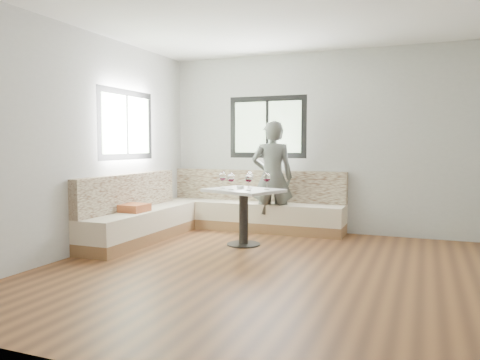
# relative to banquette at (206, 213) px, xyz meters

# --- Properties ---
(room) EXTENTS (5.01, 5.01, 2.81)m
(room) POSITION_rel_banquette_xyz_m (1.51, -1.55, 1.08)
(room) COLOR brown
(room) RESTS_ON ground
(banquette) EXTENTS (2.90, 2.80, 0.95)m
(banquette) POSITION_rel_banquette_xyz_m (0.00, 0.00, 0.00)
(banquette) COLOR olive
(banquette) RESTS_ON ground
(table) EXTENTS (1.13, 1.01, 0.77)m
(table) POSITION_rel_banquette_xyz_m (0.80, -0.50, 0.24)
(table) COLOR black
(table) RESTS_ON ground
(person) EXTENTS (0.73, 0.59, 1.73)m
(person) POSITION_rel_banquette_xyz_m (0.90, 0.46, 0.53)
(person) COLOR #4F534D
(person) RESTS_ON ground
(olive_ramekin) EXTENTS (0.10, 0.10, 0.04)m
(olive_ramekin) POSITION_rel_banquette_xyz_m (0.74, -0.46, 0.46)
(olive_ramekin) COLOR white
(olive_ramekin) RESTS_ON table
(wine_glass_a) EXTENTS (0.10, 0.10, 0.23)m
(wine_glass_a) POSITION_rel_banquette_xyz_m (0.50, -0.53, 0.59)
(wine_glass_a) COLOR white
(wine_glass_a) RESTS_ON table
(wine_glass_b) EXTENTS (0.10, 0.10, 0.23)m
(wine_glass_b) POSITION_rel_banquette_xyz_m (0.70, -0.69, 0.59)
(wine_glass_b) COLOR white
(wine_glass_b) RESTS_ON table
(wine_glass_c) EXTENTS (0.10, 0.10, 0.23)m
(wine_glass_c) POSITION_rel_banquette_xyz_m (0.94, -0.68, 0.59)
(wine_glass_c) COLOR white
(wine_glass_c) RESTS_ON table
(wine_glass_d) EXTENTS (0.10, 0.10, 0.23)m
(wine_glass_d) POSITION_rel_banquette_xyz_m (0.85, -0.37, 0.59)
(wine_glass_d) COLOR white
(wine_glass_d) RESTS_ON table
(wine_glass_e) EXTENTS (0.10, 0.10, 0.23)m
(wine_glass_e) POSITION_rel_banquette_xyz_m (1.13, -0.48, 0.59)
(wine_glass_e) COLOR white
(wine_glass_e) RESTS_ON table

